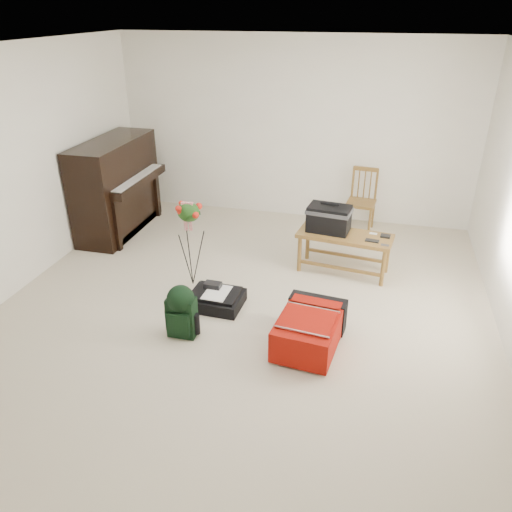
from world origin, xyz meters
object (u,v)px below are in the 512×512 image
(bench, at_px, (334,224))
(dining_chair, at_px, (361,201))
(flower_stand, at_px, (190,244))
(black_duffel, at_px, (216,299))
(red_suitcase, at_px, (310,326))
(green_backpack, at_px, (181,309))
(piano, at_px, (117,189))

(bench, height_order, dining_chair, dining_chair)
(flower_stand, bearing_deg, dining_chair, 44.23)
(bench, relative_size, black_duffel, 1.99)
(black_duffel, bearing_deg, bench, 47.85)
(flower_stand, bearing_deg, red_suitcase, -33.01)
(black_duffel, bearing_deg, green_backpack, -102.09)
(bench, height_order, black_duffel, bench)
(green_backpack, height_order, flower_stand, flower_stand)
(piano, xyz_separation_m, flower_stand, (1.50, -1.19, -0.11))
(dining_chair, relative_size, red_suitcase, 1.03)
(green_backpack, bearing_deg, dining_chair, 63.51)
(flower_stand, bearing_deg, piano, 136.24)
(bench, distance_m, red_suitcase, 1.54)
(black_duffel, bearing_deg, red_suitcase, -18.24)
(bench, xyz_separation_m, red_suitcase, (-0.02, -1.48, -0.40))
(red_suitcase, xyz_separation_m, black_duffel, (-1.04, 0.39, -0.09))
(bench, bearing_deg, black_duffel, -126.96)
(dining_chair, xyz_separation_m, flower_stand, (-1.71, -2.01, 0.08))
(dining_chair, relative_size, black_duffel, 1.53)
(red_suitcase, distance_m, flower_stand, 1.66)
(piano, height_order, green_backpack, piano)
(flower_stand, bearing_deg, black_duffel, -48.27)
(green_backpack, bearing_deg, flower_stand, 104.96)
(piano, relative_size, green_backpack, 2.84)
(black_duffel, height_order, green_backpack, green_backpack)
(black_duffel, xyz_separation_m, flower_stand, (-0.40, 0.37, 0.41))
(bench, distance_m, flower_stand, 1.64)
(dining_chair, distance_m, red_suitcase, 2.79)
(bench, xyz_separation_m, black_duffel, (-1.07, -1.10, -0.50))
(red_suitcase, bearing_deg, black_duffel, 166.17)
(dining_chair, bearing_deg, flower_stand, -124.40)
(black_duffel, bearing_deg, piano, 142.67)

